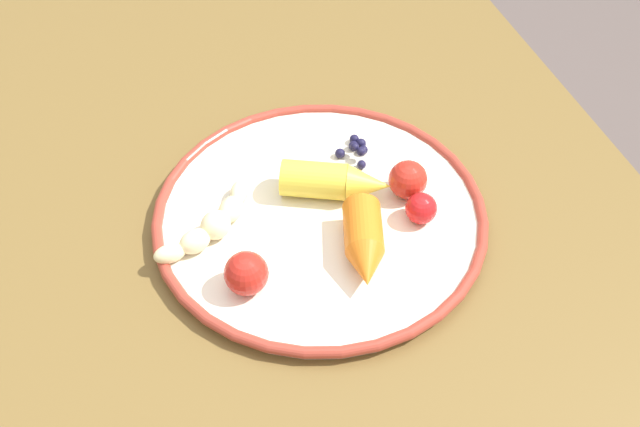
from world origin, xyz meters
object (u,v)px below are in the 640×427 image
object	(u,v)px
dining_table	(298,258)
tomato_near	(408,180)
carrot_orange	(364,244)
blueberry_pile	(356,149)
banana	(212,224)
tomato_mid	(421,208)
tomato_far	(246,273)
plate	(320,215)
carrot_yellow	(336,182)

from	to	relation	value
dining_table	tomato_near	world-z (taller)	tomato_near
carrot_orange	blueberry_pile	size ratio (longest dim) A/B	2.06
blueberry_pile	banana	bearing A→B (deg)	-69.49
banana	carrot_orange	distance (m)	0.16
tomato_near	tomato_mid	distance (m)	0.04
blueberry_pile	tomato_mid	size ratio (longest dim) A/B	1.59
dining_table	tomato_far	world-z (taller)	tomato_far
banana	tomato_mid	size ratio (longest dim) A/B	3.56
blueberry_pile	tomato_far	bearing A→B (deg)	-47.96
carrot_orange	tomato_near	xyz separation A→B (m)	(-0.07, 0.08, 0.00)
tomato_mid	carrot_orange	bearing A→B (deg)	-68.07
banana	carrot_orange	size ratio (longest dim) A/B	1.09
dining_table	plate	size ratio (longest dim) A/B	2.95
carrot_orange	carrot_yellow	xyz separation A→B (m)	(-0.09, 0.00, 0.00)
plate	carrot_orange	xyz separation A→B (m)	(0.07, 0.02, 0.02)
plate	tomato_far	xyz separation A→B (m)	(0.07, -0.10, 0.02)
dining_table	carrot_yellow	world-z (taller)	carrot_yellow
banana	tomato_mid	distance (m)	0.22
carrot_yellow	blueberry_pile	xyz separation A→B (m)	(-0.06, 0.04, -0.01)
carrot_yellow	tomato_near	size ratio (longest dim) A/B	2.93
tomato_mid	tomato_far	distance (m)	0.20
plate	tomato_near	distance (m)	0.10
plate	tomato_far	distance (m)	0.12
plate	banana	bearing A→B (deg)	-94.48
banana	plate	bearing A→B (deg)	85.52
banana	blueberry_pile	xyz separation A→B (m)	(-0.07, 0.18, -0.01)
tomato_far	tomato_mid	bearing A→B (deg)	99.15
blueberry_pile	carrot_yellow	bearing A→B (deg)	-37.32
plate	tomato_mid	bearing A→B (deg)	67.85
carrot_orange	tomato_near	distance (m)	0.10
dining_table	plate	distance (m)	0.11
plate	carrot_orange	size ratio (longest dim) A/B	3.26
banana	tomato_near	size ratio (longest dim) A/B	2.82
dining_table	tomato_far	distance (m)	0.18
carrot_orange	tomato_near	world-z (taller)	tomato_near
banana	tomato_far	bearing A→B (deg)	11.99
tomato_near	tomato_far	distance (m)	0.21
dining_table	banana	size ratio (longest dim) A/B	8.84
tomato_mid	tomato_far	xyz separation A→B (m)	(0.03, -0.20, 0.01)
carrot_orange	tomato_near	bearing A→B (deg)	132.84
banana	tomato_mid	bearing A→B (deg)	77.03
carrot_orange	blueberry_pile	bearing A→B (deg)	163.50
tomato_far	dining_table	bearing A→B (deg)	142.22
banana	carrot_yellow	size ratio (longest dim) A/B	0.96
dining_table	tomato_mid	distance (m)	0.18
dining_table	tomato_mid	world-z (taller)	tomato_mid
banana	blueberry_pile	bearing A→B (deg)	110.51
plate	carrot_yellow	distance (m)	0.04
carrot_yellow	tomato_mid	bearing A→B (deg)	50.30
tomato_far	carrot_yellow	bearing A→B (deg)	127.17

